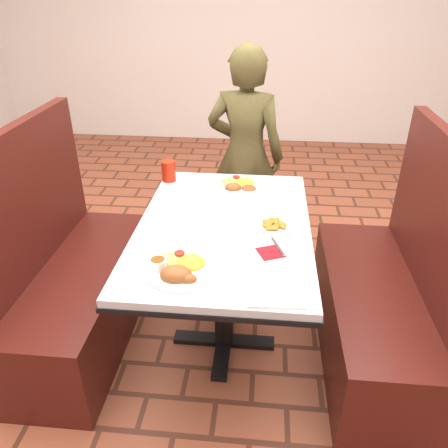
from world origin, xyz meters
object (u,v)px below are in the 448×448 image
at_px(booth_bench_left, 75,286).
at_px(dining_table, 224,241).
at_px(near_dinner_plate, 180,266).
at_px(plantain_plate, 274,226).
at_px(booth_bench_right, 383,305).
at_px(far_dinner_plate, 239,183).
at_px(diner_person, 245,156).
at_px(red_tumbler, 169,171).

bearing_deg(booth_bench_left, dining_table, 0.00).
bearing_deg(near_dinner_plate, plantain_plate, 46.68).
xyz_separation_m(booth_bench_right, far_dinner_plate, (-0.76, 0.41, 0.45)).
distance_m(booth_bench_right, diner_person, 1.31).
xyz_separation_m(booth_bench_right, red_tumbler, (-1.16, 0.47, 0.48)).
relative_size(far_dinner_plate, plantain_plate, 1.41).
height_order(dining_table, plantain_plate, plantain_plate).
xyz_separation_m(plantain_plate, red_tumbler, (-0.59, 0.49, 0.05)).
xyz_separation_m(diner_person, far_dinner_plate, (-0.00, -0.59, 0.06)).
distance_m(booth_bench_left, booth_bench_right, 1.60).
distance_m(near_dinner_plate, far_dinner_plate, 0.83).
relative_size(booth_bench_right, near_dinner_plate, 4.22).
bearing_deg(dining_table, far_dinner_plate, 84.10).
bearing_deg(dining_table, booth_bench_left, 180.00).
xyz_separation_m(booth_bench_right, diner_person, (-0.75, 1.00, 0.39)).
relative_size(booth_bench_right, diner_person, 0.84).
distance_m(dining_table, diner_person, 1.01).
xyz_separation_m(booth_bench_right, near_dinner_plate, (-0.93, -0.40, 0.45)).
bearing_deg(booth_bench_left, red_tumbler, 47.20).
bearing_deg(plantain_plate, booth_bench_right, 1.33).
bearing_deg(booth_bench_left, booth_bench_right, 0.00).
distance_m(plantain_plate, red_tumbler, 0.77).
xyz_separation_m(booth_bench_left, booth_bench_right, (1.60, 0.00, 0.00)).
bearing_deg(red_tumbler, far_dinner_plate, -8.32).
height_order(booth_bench_right, near_dinner_plate, booth_bench_right).
height_order(near_dinner_plate, far_dinner_plate, near_dinner_plate).
xyz_separation_m(booth_bench_left, near_dinner_plate, (0.67, -0.40, 0.45)).
xyz_separation_m(far_dinner_plate, red_tumbler, (-0.40, 0.06, 0.03)).
relative_size(far_dinner_plate, red_tumbler, 2.32).
relative_size(near_dinner_plate, red_tumbler, 2.44).
height_order(booth_bench_right, diner_person, diner_person).
xyz_separation_m(near_dinner_plate, plantain_plate, (0.36, 0.39, -0.02)).
height_order(booth_bench_left, red_tumbler, booth_bench_left).
distance_m(far_dinner_plate, red_tumbler, 0.41).
bearing_deg(booth_bench_right, diner_person, 126.92).
height_order(booth_bench_right, red_tumbler, booth_bench_right).
relative_size(dining_table, plantain_plate, 6.32).
height_order(dining_table, diner_person, diner_person).
distance_m(booth_bench_right, far_dinner_plate, 0.97).
bearing_deg(red_tumbler, dining_table, -52.74).
distance_m(diner_person, near_dinner_plate, 1.41).
bearing_deg(plantain_plate, diner_person, 100.38).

